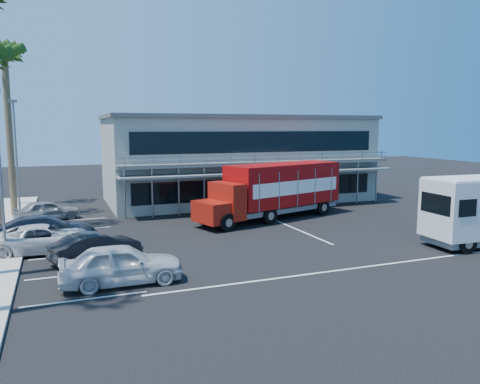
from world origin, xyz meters
name	(u,v)px	position (x,y,z in m)	size (l,w,h in m)	color
ground	(284,240)	(0.00, 0.00, 0.00)	(120.00, 120.00, 0.00)	black
building	(238,158)	(3.00, 14.94, 3.66)	(22.40, 12.00, 7.30)	gray
palm_e	(5,64)	(-14.70, 13.00, 10.57)	(2.80, 2.80, 12.25)	brown
palm_f	(5,61)	(-15.10, 18.50, 11.47)	(2.80, 2.80, 13.25)	brown
light_pole_near	(0,167)	(-14.20, 1.00, 4.50)	(0.50, 0.25, 8.09)	gray
light_pole_far	(16,155)	(-14.20, 11.00, 4.50)	(0.50, 0.25, 8.09)	gray
red_truck	(275,189)	(2.26, 5.80, 2.09)	(11.55, 5.85, 3.80)	maroon
parked_car_a	(122,264)	(-9.50, -4.32, 0.83)	(1.96, 4.88, 1.66)	silver
parked_car_b	(96,247)	(-10.20, -0.55, 0.69)	(1.47, 4.20, 1.38)	black
parked_car_c	(45,239)	(-12.50, 2.03, 0.72)	(2.38, 5.15, 1.43)	silver
parked_car_d	(45,230)	(-12.50, 4.00, 0.78)	(2.19, 5.38, 1.56)	#2E323E
parked_car_e	(47,210)	(-12.50, 10.80, 0.71)	(1.68, 4.17, 1.42)	gray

